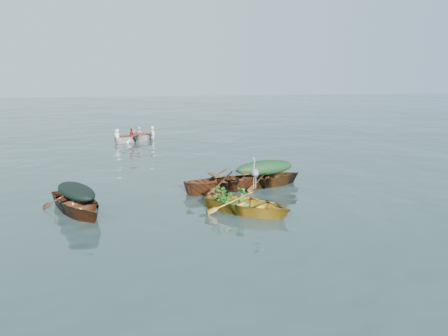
# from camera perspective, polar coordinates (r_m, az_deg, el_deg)

# --- Properties ---
(ground) EXTENTS (140.00, 140.00, 0.00)m
(ground) POSITION_cam_1_polar(r_m,az_deg,el_deg) (13.29, 2.64, -4.78)
(ground) COLOR #314441
(ground) RESTS_ON ground
(yellow_dinghy) EXTENTS (3.40, 3.29, 0.90)m
(yellow_dinghy) POSITION_cam_1_polar(r_m,az_deg,el_deg) (12.50, 3.02, -5.88)
(yellow_dinghy) COLOR #B97724
(yellow_dinghy) RESTS_ON ground
(dark_covered_boat) EXTENTS (2.95, 3.96, 0.94)m
(dark_covered_boat) POSITION_cam_1_polar(r_m,az_deg,el_deg) (13.18, -18.58, -5.55)
(dark_covered_boat) COLOR #4C2C11
(dark_covered_boat) RESTS_ON ground
(green_tarp_boat) EXTENTS (4.16, 2.10, 0.91)m
(green_tarp_boat) POSITION_cam_1_polar(r_m,az_deg,el_deg) (15.49, 5.32, -2.36)
(green_tarp_boat) COLOR #543213
(green_tarp_boat) RESTS_ON ground
(open_wooden_boat) EXTENTS (4.37, 2.13, 0.97)m
(open_wooden_boat) POSITION_cam_1_polar(r_m,az_deg,el_deg) (14.86, 0.54, -2.94)
(open_wooden_boat) COLOR brown
(open_wooden_boat) RESTS_ON ground
(rowed_boat) EXTENTS (3.73, 2.80, 0.84)m
(rowed_boat) POSITION_cam_1_polar(r_m,az_deg,el_deg) (26.37, -11.45, 3.44)
(rowed_boat) COLOR white
(rowed_boat) RESTS_ON ground
(dark_tarp_cover) EXTENTS (1.62, 2.18, 0.40)m
(dark_tarp_cover) POSITION_cam_1_polar(r_m,az_deg,el_deg) (13.00, -18.77, -2.74)
(dark_tarp_cover) COLOR black
(dark_tarp_cover) RESTS_ON dark_covered_boat
(green_tarp_cover) EXTENTS (2.29, 1.16, 0.52)m
(green_tarp_cover) POSITION_cam_1_polar(r_m,az_deg,el_deg) (15.33, 5.37, 0.22)
(green_tarp_cover) COLOR #183B1C
(green_tarp_cover) RESTS_ON green_tarp_boat
(thwart_benches) EXTENTS (2.21, 1.19, 0.04)m
(thwart_benches) POSITION_cam_1_polar(r_m,az_deg,el_deg) (14.74, 0.54, -1.04)
(thwart_benches) COLOR #562614
(thwart_benches) RESTS_ON open_wooden_boat
(heron) EXTENTS (0.48, 0.48, 0.92)m
(heron) POSITION_cam_1_polar(r_m,az_deg,el_deg) (12.75, 4.04, -1.29)
(heron) COLOR gray
(heron) RESTS_ON yellow_dinghy
(dinghy_weeds) EXTENTS (1.14, 1.12, 0.60)m
(dinghy_weeds) POSITION_cam_1_polar(r_m,az_deg,el_deg) (12.57, 0.91, -2.20)
(dinghy_weeds) COLOR #216F1D
(dinghy_weeds) RESTS_ON yellow_dinghy
(rowers) EXTENTS (2.72, 2.15, 0.76)m
(rowers) POSITION_cam_1_polar(r_m,az_deg,el_deg) (26.26, -11.52, 5.17)
(rowers) COLOR white
(rowers) RESTS_ON rowed_boat
(oars) EXTENTS (1.82, 2.55, 0.06)m
(oars) POSITION_cam_1_polar(r_m,az_deg,el_deg) (26.30, -11.49, 4.41)
(oars) COLOR olive
(oars) RESTS_ON rowed_boat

